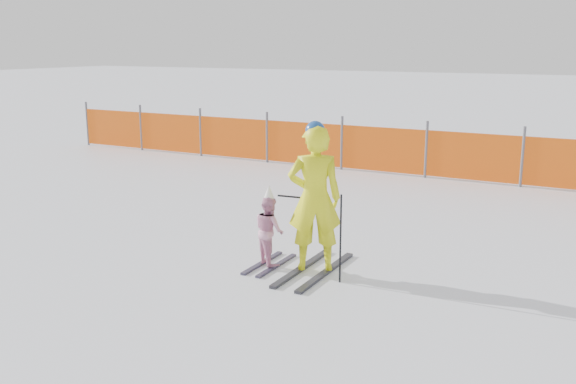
% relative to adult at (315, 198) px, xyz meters
% --- Properties ---
extents(ground, '(120.00, 120.00, 0.00)m').
position_rel_adult_xyz_m(ground, '(-0.40, -0.45, -0.97)').
color(ground, white).
rests_on(ground, ground).
extents(adult, '(0.81, 1.60, 1.95)m').
position_rel_adult_xyz_m(adult, '(0.00, 0.00, 0.00)').
color(adult, black).
rests_on(adult, ground).
extents(child, '(0.56, 1.00, 1.09)m').
position_rel_adult_xyz_m(child, '(-0.62, -0.07, -0.48)').
color(child, black).
rests_on(child, ground).
extents(ski_poles, '(0.96, 0.21, 1.11)m').
position_rel_adult_xyz_m(ski_poles, '(0.26, -0.16, -0.31)').
color(ski_poles, black).
rests_on(ski_poles, ground).
extents(safety_fence, '(15.79, 0.06, 1.25)m').
position_rel_adult_xyz_m(safety_fence, '(-2.63, 6.54, -0.42)').
color(safety_fence, '#595960').
rests_on(safety_fence, ground).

